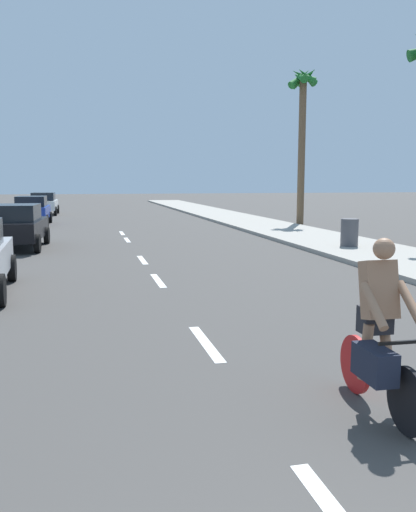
{
  "coord_description": "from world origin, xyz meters",
  "views": [
    {
      "loc": [
        -1.71,
        -0.7,
        2.39
      ],
      "look_at": [
        0.37,
        8.19,
        1.1
      ],
      "focal_mm": 37.51,
      "sensor_mm": 36.0,
      "label": 1
    }
  ],
  "objects_px": {
    "cyclist": "(378,335)",
    "trash_bin_far": "(349,232)",
    "parked_car_black": "(17,225)",
    "parked_car_blue": "(32,210)",
    "parked_car_white": "(44,203)",
    "palm_tree_far": "(303,108)"
  },
  "relations": [
    {
      "from": "palm_tree_far",
      "to": "trash_bin_far",
      "type": "height_order",
      "value": "palm_tree_far"
    },
    {
      "from": "parked_car_white",
      "to": "parked_car_black",
      "type": "bearing_deg",
      "value": -88.0
    },
    {
      "from": "parked_car_blue",
      "to": "palm_tree_far",
      "type": "height_order",
      "value": "palm_tree_far"
    },
    {
      "from": "parked_car_white",
      "to": "cyclist",
      "type": "bearing_deg",
      "value": -80.08
    },
    {
      "from": "parked_car_blue",
      "to": "parked_car_white",
      "type": "bearing_deg",
      "value": 90.57
    },
    {
      "from": "cyclist",
      "to": "parked_car_black",
      "type": "xyz_separation_m",
      "value": [
        -5.18,
        15.11,
        0.01
      ]
    },
    {
      "from": "cyclist",
      "to": "trash_bin_far",
      "type": "height_order",
      "value": "cyclist"
    },
    {
      "from": "palm_tree_far",
      "to": "cyclist",
      "type": "bearing_deg",
      "value": -111.05
    },
    {
      "from": "parked_car_black",
      "to": "parked_car_blue",
      "type": "xyz_separation_m",
      "value": [
        -0.4,
        10.59,
        -0.0
      ]
    },
    {
      "from": "cyclist",
      "to": "parked_car_white",
      "type": "bearing_deg",
      "value": -79.31
    },
    {
      "from": "cyclist",
      "to": "parked_car_blue",
      "type": "relative_size",
      "value": 0.45
    },
    {
      "from": "cyclist",
      "to": "parked_car_blue",
      "type": "bearing_deg",
      "value": -76.14
    },
    {
      "from": "trash_bin_far",
      "to": "parked_car_black",
      "type": "bearing_deg",
      "value": 164.95
    },
    {
      "from": "parked_car_black",
      "to": "parked_car_white",
      "type": "height_order",
      "value": "same"
    },
    {
      "from": "palm_tree_far",
      "to": "trash_bin_far",
      "type": "bearing_deg",
      "value": -104.23
    },
    {
      "from": "parked_car_black",
      "to": "parked_car_blue",
      "type": "relative_size",
      "value": 1.02
    },
    {
      "from": "parked_car_black",
      "to": "parked_car_blue",
      "type": "bearing_deg",
      "value": 94.98
    },
    {
      "from": "cyclist",
      "to": "parked_car_black",
      "type": "bearing_deg",
      "value": -69.47
    },
    {
      "from": "parked_car_black",
      "to": "trash_bin_far",
      "type": "bearing_deg",
      "value": -12.25
    },
    {
      "from": "parked_car_blue",
      "to": "parked_car_white",
      "type": "relative_size",
      "value": 0.98
    },
    {
      "from": "parked_car_white",
      "to": "trash_bin_far",
      "type": "bearing_deg",
      "value": -62.1
    },
    {
      "from": "parked_car_blue",
      "to": "palm_tree_far",
      "type": "relative_size",
      "value": 0.47
    }
  ]
}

